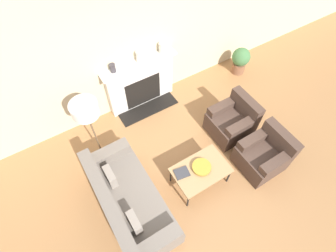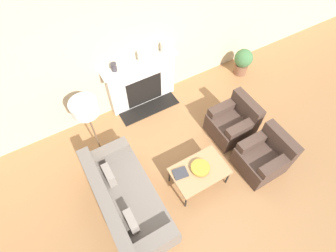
# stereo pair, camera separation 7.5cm
# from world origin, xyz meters

# --- Properties ---
(ground_plane) EXTENTS (18.00, 18.00, 0.00)m
(ground_plane) POSITION_xyz_m (0.00, 0.00, 0.00)
(ground_plane) COLOR #A87547
(wall_back) EXTENTS (18.00, 0.06, 2.90)m
(wall_back) POSITION_xyz_m (0.00, 2.53, 1.45)
(wall_back) COLOR beige
(wall_back) RESTS_ON ground_plane
(fireplace) EXTENTS (1.60, 0.59, 1.15)m
(fireplace) POSITION_xyz_m (0.00, 2.39, 0.56)
(fireplace) COLOR silver
(fireplace) RESTS_ON ground_plane
(couch) EXTENTS (0.89, 1.93, 0.82)m
(couch) POSITION_xyz_m (-1.36, 0.33, 0.31)
(couch) COLOR slate
(couch) RESTS_ON ground_plane
(armchair_near) EXTENTS (0.79, 0.75, 0.84)m
(armchair_near) POSITION_xyz_m (1.17, -0.20, 0.32)
(armchair_near) COLOR #4C382D
(armchair_near) RESTS_ON ground_plane
(armchair_far) EXTENTS (0.79, 0.75, 0.84)m
(armchair_far) POSITION_xyz_m (1.17, 0.71, 0.32)
(armchair_far) COLOR #4C382D
(armchair_far) RESTS_ON ground_plane
(coffee_table) EXTENTS (0.96, 0.64, 0.46)m
(coffee_table) POSITION_xyz_m (-0.04, 0.12, 0.42)
(coffee_table) COLOR tan
(coffee_table) RESTS_ON ground_plane
(bowl) EXTENTS (0.33, 0.33, 0.06)m
(bowl) POSITION_xyz_m (-0.02, 0.14, 0.50)
(bowl) COLOR #BC8E2D
(bowl) RESTS_ON coffee_table
(book) EXTENTS (0.27, 0.23, 0.02)m
(book) POSITION_xyz_m (-0.36, 0.24, 0.47)
(book) COLOR #38383D
(book) RESTS_ON coffee_table
(floor_lamp) EXTENTS (0.44, 0.44, 1.59)m
(floor_lamp) POSITION_xyz_m (-1.35, 1.52, 1.37)
(floor_lamp) COLOR brown
(floor_lamp) RESTS_ON ground_plane
(mantel_vase_left) EXTENTS (0.11, 0.11, 0.17)m
(mantel_vase_left) POSITION_xyz_m (-0.52, 2.40, 1.23)
(mantel_vase_left) COLOR #3D383D
(mantel_vase_left) RESTS_ON fireplace
(mantel_vase_center_left) EXTENTS (0.10, 0.10, 0.23)m
(mantel_vase_center_left) POSITION_xyz_m (0.02, 2.40, 1.26)
(mantel_vase_center_left) COLOR beige
(mantel_vase_center_left) RESTS_ON fireplace
(mantel_vase_center_right) EXTENTS (0.13, 0.13, 0.22)m
(mantel_vase_center_right) POSITION_xyz_m (0.55, 2.40, 1.26)
(mantel_vase_center_right) COLOR beige
(mantel_vase_center_right) RESTS_ON fireplace
(potted_plant) EXTENTS (0.43, 0.43, 0.67)m
(potted_plant) POSITION_xyz_m (2.50, 2.02, 0.38)
(potted_plant) COLOR brown
(potted_plant) RESTS_ON ground_plane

